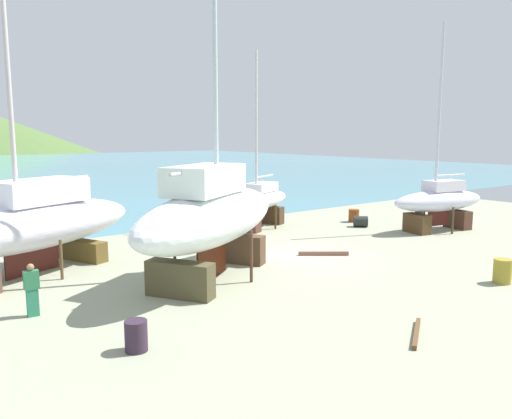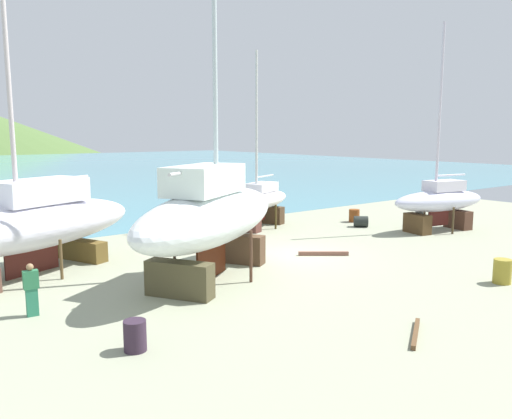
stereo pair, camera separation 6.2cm
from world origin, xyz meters
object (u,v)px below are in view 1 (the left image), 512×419
(sailboat_mid_port, at_px, (259,201))
(barrel_ochre, at_px, (361,221))
(sailboat_large_starboard, at_px, (211,215))
(barrel_tar_black, at_px, (354,216))
(sailboat_far_slipway, at_px, (439,201))
(barrel_tipped_center, at_px, (136,336))
(sailboat_small_center, at_px, (31,224))
(barrel_tipped_right, at_px, (419,214))
(worker, at_px, (32,289))
(barrel_by_slipway, at_px, (502,271))

(sailboat_mid_port, relative_size, barrel_ochre, 12.61)
(sailboat_large_starboard, bearing_deg, barrel_tar_black, -11.17)
(sailboat_far_slipway, height_order, barrel_tipped_center, sailboat_far_slipway)
(sailboat_small_center, bearing_deg, barrel_tipped_right, 152.49)
(sailboat_large_starboard, xyz_separation_m, barrel_tipped_center, (-5.23, -4.51, -2.08))
(sailboat_small_center, bearing_deg, sailboat_large_starboard, 113.79)
(barrel_tar_black, bearing_deg, worker, -165.49)
(barrel_ochre, height_order, barrel_tar_black, barrel_tar_black)
(sailboat_far_slipway, relative_size, barrel_tipped_right, 15.24)
(barrel_tipped_right, bearing_deg, sailboat_far_slipway, -129.47)
(sailboat_large_starboard, distance_m, sailboat_small_center, 7.31)
(sailboat_small_center, bearing_deg, sailboat_far_slipway, 144.13)
(barrel_by_slipway, bearing_deg, barrel_tipped_right, 46.70)
(barrel_by_slipway, bearing_deg, sailboat_far_slipway, 45.31)
(barrel_tipped_center, bearing_deg, worker, 108.37)
(sailboat_large_starboard, xyz_separation_m, barrel_by_slipway, (8.34, -7.32, -2.03))
(barrel_tipped_right, distance_m, barrel_tipped_center, 24.70)
(worker, xyz_separation_m, barrel_tar_black, (20.87, 5.40, -0.46))
(barrel_ochre, relative_size, barrel_by_slipway, 0.88)
(sailboat_mid_port, height_order, barrel_tipped_center, sailboat_mid_port)
(sailboat_large_starboard, xyz_separation_m, worker, (-6.67, -0.16, -1.62))
(sailboat_small_center, height_order, barrel_by_slipway, sailboat_small_center)
(sailboat_far_slipway, height_order, barrel_tar_black, sailboat_far_slipway)
(barrel_tar_black, bearing_deg, barrel_by_slipway, -114.99)
(sailboat_small_center, xyz_separation_m, barrel_by_slipway, (13.68, -12.30, -1.58))
(barrel_tar_black, distance_m, barrel_tipped_center, 21.73)
(barrel_tipped_right, bearing_deg, barrel_ochre, 173.38)
(sailboat_mid_port, xyz_separation_m, worker, (-14.87, -7.62, -0.74))
(sailboat_large_starboard, height_order, barrel_by_slipway, sailboat_large_starboard)
(barrel_tipped_right, relative_size, barrel_by_slipway, 0.82)
(sailboat_far_slipway, xyz_separation_m, sailboat_mid_port, (-7.60, 7.24, -0.14))
(worker, bearing_deg, barrel_tar_black, -71.55)
(sailboat_large_starboard, height_order, barrel_tipped_right, sailboat_large_starboard)
(barrel_tipped_right, height_order, barrel_tipped_center, barrel_tipped_center)
(worker, xyz_separation_m, barrel_tipped_right, (24.92, 3.35, -0.48))
(sailboat_far_slipway, distance_m, barrel_tar_black, 5.44)
(sailboat_mid_port, relative_size, barrel_tipped_right, 13.49)
(sailboat_far_slipway, bearing_deg, barrel_tipped_right, -118.53)
(barrel_tipped_center, bearing_deg, sailboat_large_starboard, 40.79)
(sailboat_mid_port, bearing_deg, sailboat_far_slipway, 112.70)
(worker, bearing_deg, barrel_tipped_right, -78.40)
(worker, height_order, barrel_ochre, worker)
(sailboat_large_starboard, relative_size, worker, 9.60)
(barrel_tar_black, xyz_separation_m, barrel_by_slipway, (-5.85, -12.56, 0.06))
(sailboat_far_slipway, relative_size, barrel_tar_black, 14.48)
(sailboat_small_center, xyz_separation_m, worker, (-1.34, -5.14, -1.18))
(sailboat_small_center, bearing_deg, barrel_by_slipway, 114.88)
(sailboat_large_starboard, distance_m, sailboat_mid_port, 11.11)
(sailboat_small_center, bearing_deg, sailboat_mid_port, 167.21)
(sailboat_far_slipway, distance_m, sailboat_mid_port, 10.50)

